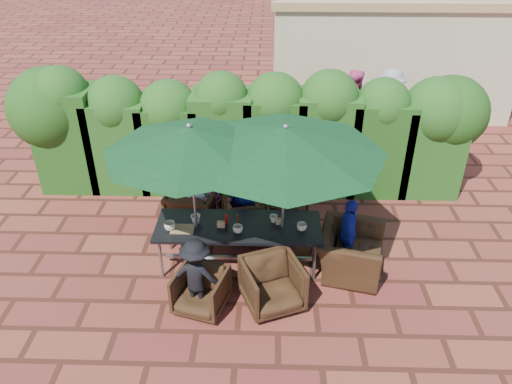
{
  "coord_description": "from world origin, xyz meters",
  "views": [
    {
      "loc": [
        0.4,
        -6.49,
        5.17
      ],
      "look_at": [
        0.2,
        0.4,
        1.0
      ],
      "focal_mm": 35.0,
      "sensor_mm": 36.0,
      "label": 1
    }
  ],
  "objects_px": {
    "chair_near_right": "(272,282)",
    "chair_end_right": "(351,245)",
    "chair_far_right": "(284,211)",
    "chair_near_left": "(201,289)",
    "umbrella_left": "(190,140)",
    "chair_far_mid": "(246,214)",
    "dining_table": "(238,229)",
    "chair_far_left": "(193,206)",
    "umbrella_right": "(285,140)"
  },
  "relations": [
    {
      "from": "chair_near_left",
      "to": "chair_end_right",
      "type": "height_order",
      "value": "chair_end_right"
    },
    {
      "from": "chair_near_right",
      "to": "chair_end_right",
      "type": "distance_m",
      "value": 1.46
    },
    {
      "from": "dining_table",
      "to": "umbrella_right",
      "type": "distance_m",
      "value": 1.68
    },
    {
      "from": "umbrella_right",
      "to": "chair_far_right",
      "type": "xyz_separation_m",
      "value": [
        0.06,
        1.02,
        -1.84
      ]
    },
    {
      "from": "umbrella_left",
      "to": "chair_far_mid",
      "type": "distance_m",
      "value": 2.16
    },
    {
      "from": "umbrella_left",
      "to": "chair_far_mid",
      "type": "bearing_deg",
      "value": 51.72
    },
    {
      "from": "chair_far_mid",
      "to": "chair_end_right",
      "type": "height_order",
      "value": "chair_end_right"
    },
    {
      "from": "chair_far_mid",
      "to": "chair_end_right",
      "type": "relative_size",
      "value": 0.71
    },
    {
      "from": "umbrella_left",
      "to": "chair_far_mid",
      "type": "relative_size",
      "value": 3.23
    },
    {
      "from": "chair_near_left",
      "to": "umbrella_right",
      "type": "bearing_deg",
      "value": 56.79
    },
    {
      "from": "chair_near_left",
      "to": "chair_near_right",
      "type": "bearing_deg",
      "value": 22.45
    },
    {
      "from": "umbrella_right",
      "to": "chair_far_left",
      "type": "relative_size",
      "value": 3.42
    },
    {
      "from": "umbrella_left",
      "to": "umbrella_right",
      "type": "relative_size",
      "value": 0.86
    },
    {
      "from": "chair_near_left",
      "to": "chair_end_right",
      "type": "bearing_deg",
      "value": 38.81
    },
    {
      "from": "chair_far_mid",
      "to": "chair_end_right",
      "type": "xyz_separation_m",
      "value": [
        1.68,
        -0.96,
        0.09
      ]
    },
    {
      "from": "chair_far_left",
      "to": "chair_far_mid",
      "type": "height_order",
      "value": "chair_far_left"
    },
    {
      "from": "umbrella_right",
      "to": "chair_far_right",
      "type": "relative_size",
      "value": 3.94
    },
    {
      "from": "dining_table",
      "to": "chair_far_left",
      "type": "height_order",
      "value": "chair_far_left"
    },
    {
      "from": "dining_table",
      "to": "chair_end_right",
      "type": "height_order",
      "value": "chair_end_right"
    },
    {
      "from": "dining_table",
      "to": "chair_near_left",
      "type": "height_order",
      "value": "dining_table"
    },
    {
      "from": "chair_far_left",
      "to": "chair_end_right",
      "type": "relative_size",
      "value": 0.78
    },
    {
      "from": "chair_near_left",
      "to": "chair_near_right",
      "type": "height_order",
      "value": "chair_near_right"
    },
    {
      "from": "chair_near_right",
      "to": "chair_end_right",
      "type": "height_order",
      "value": "chair_end_right"
    },
    {
      "from": "chair_far_mid",
      "to": "chair_far_right",
      "type": "relative_size",
      "value": 1.05
    },
    {
      "from": "chair_far_right",
      "to": "chair_end_right",
      "type": "bearing_deg",
      "value": 148.49
    },
    {
      "from": "dining_table",
      "to": "chair_near_right",
      "type": "bearing_deg",
      "value": -59.41
    },
    {
      "from": "chair_far_left",
      "to": "chair_far_right",
      "type": "bearing_deg",
      "value": -171.42
    },
    {
      "from": "chair_far_right",
      "to": "chair_near_right",
      "type": "xyz_separation_m",
      "value": [
        -0.21,
        -1.89,
        0.03
      ]
    },
    {
      "from": "chair_far_left",
      "to": "chair_far_mid",
      "type": "relative_size",
      "value": 1.1
    },
    {
      "from": "chair_far_left",
      "to": "chair_near_left",
      "type": "relative_size",
      "value": 1.22
    },
    {
      "from": "chair_far_right",
      "to": "chair_near_left",
      "type": "height_order",
      "value": "chair_far_right"
    },
    {
      "from": "dining_table",
      "to": "umbrella_left",
      "type": "height_order",
      "value": "umbrella_left"
    },
    {
      "from": "umbrella_right",
      "to": "chair_far_mid",
      "type": "distance_m",
      "value": 2.12
    },
    {
      "from": "umbrella_right",
      "to": "chair_end_right",
      "type": "distance_m",
      "value": 2.04
    },
    {
      "from": "dining_table",
      "to": "chair_far_mid",
      "type": "bearing_deg",
      "value": 85.4
    },
    {
      "from": "chair_near_left",
      "to": "chair_end_right",
      "type": "distance_m",
      "value": 2.41
    },
    {
      "from": "dining_table",
      "to": "chair_near_right",
      "type": "distance_m",
      "value": 1.08
    },
    {
      "from": "chair_far_left",
      "to": "chair_near_left",
      "type": "distance_m",
      "value": 2.08
    },
    {
      "from": "chair_near_left",
      "to": "chair_near_right",
      "type": "relative_size",
      "value": 0.87
    },
    {
      "from": "umbrella_right",
      "to": "chair_far_mid",
      "type": "relative_size",
      "value": 3.76
    },
    {
      "from": "umbrella_left",
      "to": "chair_near_left",
      "type": "bearing_deg",
      "value": -80.44
    },
    {
      "from": "chair_near_left",
      "to": "chair_near_right",
      "type": "xyz_separation_m",
      "value": [
        1.02,
        0.11,
        0.05
      ]
    },
    {
      "from": "dining_table",
      "to": "umbrella_right",
      "type": "bearing_deg",
      "value": -1.98
    },
    {
      "from": "umbrella_left",
      "to": "dining_table",
      "type": "bearing_deg",
      "value": 3.37
    },
    {
      "from": "umbrella_left",
      "to": "chair_near_right",
      "type": "distance_m",
      "value": 2.33
    },
    {
      "from": "dining_table",
      "to": "chair_near_left",
      "type": "distance_m",
      "value": 1.16
    },
    {
      "from": "chair_end_right",
      "to": "chair_near_right",
      "type": "bearing_deg",
      "value": 137.52
    },
    {
      "from": "dining_table",
      "to": "umbrella_left",
      "type": "xyz_separation_m",
      "value": [
        -0.65,
        -0.04,
        1.54
      ]
    },
    {
      "from": "umbrella_right",
      "to": "chair_far_left",
      "type": "distance_m",
      "value": 2.59
    },
    {
      "from": "dining_table",
      "to": "chair_end_right",
      "type": "xyz_separation_m",
      "value": [
        1.75,
        -0.09,
        -0.2
      ]
    }
  ]
}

